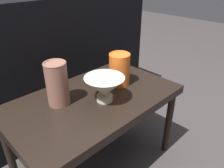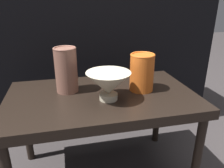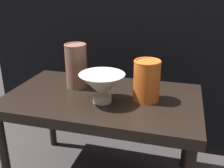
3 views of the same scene
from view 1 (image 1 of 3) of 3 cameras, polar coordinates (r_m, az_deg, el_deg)
The scene contains 6 objects.
ground_plane at distance 1.29m, azimuth -3.96°, elevation -20.06°, with size 8.00×8.00×0.00m, color #383333.
table at distance 1.03m, azimuth -4.66°, elevation -5.61°, with size 0.79×0.47×0.43m.
couch_backdrop at distance 1.47m, azimuth -19.83°, elevation 4.68°, with size 1.51×0.50×0.82m.
bowl at distance 0.95m, azimuth -1.97°, elevation -0.83°, with size 0.18×0.18×0.11m.
vase_textured_left at distance 0.94m, azimuth -14.15°, elevation 0.22°, with size 0.10×0.10×0.19m.
vase_colorful_right at distance 1.08m, azimuth 1.97°, elevation 4.01°, with size 0.10×0.10×0.16m.
Camera 1 is at (-0.54, -0.67, 0.96)m, focal length 35.00 mm.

